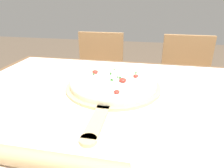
{
  "coord_description": "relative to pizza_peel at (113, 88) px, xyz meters",
  "views": [
    {
      "loc": [
        0.1,
        -0.7,
        1.14
      ],
      "look_at": [
        -0.05,
        0.04,
        0.81
      ],
      "focal_mm": 32.0,
      "sensor_mm": 36.0,
      "label": 1
    }
  ],
  "objects": [
    {
      "name": "chair_right",
      "position": [
        0.43,
        0.79,
        -0.28
      ],
      "size": [
        0.41,
        0.41,
        0.88
      ],
      "rotation": [
        0.0,
        0.0,
        -0.01
      ],
      "color": "#A37547",
      "rests_on": "ground_plane"
    },
    {
      "name": "rolling_pin",
      "position": [
        -0.08,
        -0.45,
        0.02
      ],
      "size": [
        0.49,
        0.05,
        0.04
      ],
      "rotation": [
        0.0,
        0.0,
        -0.0
      ],
      "color": "tan",
      "rests_on": "towel_cloth"
    },
    {
      "name": "pizza_peel",
      "position": [
        0.0,
        0.0,
        0.0
      ],
      "size": [
        0.41,
        0.59,
        0.01
      ],
      "color": "tan",
      "rests_on": "towel_cloth"
    },
    {
      "name": "chair_left",
      "position": [
        -0.27,
        0.79,
        -0.28
      ],
      "size": [
        0.41,
        0.41,
        0.88
      ],
      "rotation": [
        0.0,
        0.0,
        0.02
      ],
      "color": "#A37547",
      "rests_on": "ground_plane"
    },
    {
      "name": "dining_table",
      "position": [
        0.05,
        -0.06,
        -0.11
      ],
      "size": [
        1.43,
        0.97,
        0.78
      ],
      "color": "brown",
      "rests_on": "ground_plane"
    },
    {
      "name": "pizza",
      "position": [
        0.0,
        0.02,
        0.02
      ],
      "size": [
        0.37,
        0.37,
        0.04
      ],
      "color": "beige",
      "rests_on": "pizza_peel"
    },
    {
      "name": "towel_cloth",
      "position": [
        0.05,
        -0.06,
        -0.01
      ],
      "size": [
        1.35,
        0.89,
        0.0
      ],
      "color": "silver",
      "rests_on": "dining_table"
    }
  ]
}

